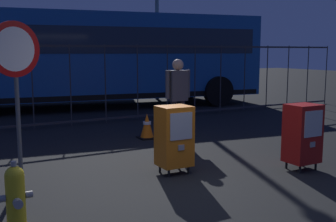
% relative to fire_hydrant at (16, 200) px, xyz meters
% --- Properties ---
extents(ground_plane, '(60.00, 60.00, 0.00)m').
position_rel_fire_hydrant_xyz_m(ground_plane, '(2.20, 0.17, -0.35)').
color(ground_plane, black).
extents(fire_hydrant, '(0.33, 0.31, 0.75)m').
position_rel_fire_hydrant_xyz_m(fire_hydrant, '(0.00, 0.00, 0.00)').
color(fire_hydrant, yellow).
rests_on(fire_hydrant, ground_plane).
extents(newspaper_box_primary, '(0.48, 0.42, 1.02)m').
position_rel_fire_hydrant_xyz_m(newspaper_box_primary, '(4.26, 0.26, 0.22)').
color(newspaper_box_primary, black).
rests_on(newspaper_box_primary, ground_plane).
extents(newspaper_box_secondary, '(0.48, 0.42, 1.02)m').
position_rel_fire_hydrant_xyz_m(newspaper_box_secondary, '(2.42, 1.04, 0.22)').
color(newspaper_box_secondary, black).
rests_on(newspaper_box_secondary, ground_plane).
extents(stop_sign, '(0.71, 0.31, 2.23)m').
position_rel_fire_hydrant_xyz_m(stop_sign, '(0.33, 1.74, 1.25)').
color(stop_sign, '#4C4F54').
rests_on(stop_sign, ground_plane).
extents(pedestrian, '(0.55, 0.22, 1.67)m').
position_rel_fire_hydrant_xyz_m(pedestrian, '(3.53, 2.84, 0.60)').
color(pedestrian, black).
rests_on(pedestrian, ground_plane).
extents(traffic_cone, '(0.36, 0.36, 0.53)m').
position_rel_fire_hydrant_xyz_m(traffic_cone, '(3.17, 3.51, -0.09)').
color(traffic_cone, black).
rests_on(traffic_cone, ground_plane).
extents(fence_barrier, '(18.03, 0.04, 2.00)m').
position_rel_fire_hydrant_xyz_m(fence_barrier, '(2.20, 5.77, 0.67)').
color(fence_barrier, '#2D2D33').
rests_on(fence_barrier, ground_plane).
extents(bus_near, '(10.75, 3.98, 3.00)m').
position_rel_fire_hydrant_xyz_m(bus_near, '(4.06, 8.77, 1.36)').
color(bus_near, '#19519E').
rests_on(bus_near, ground_plane).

